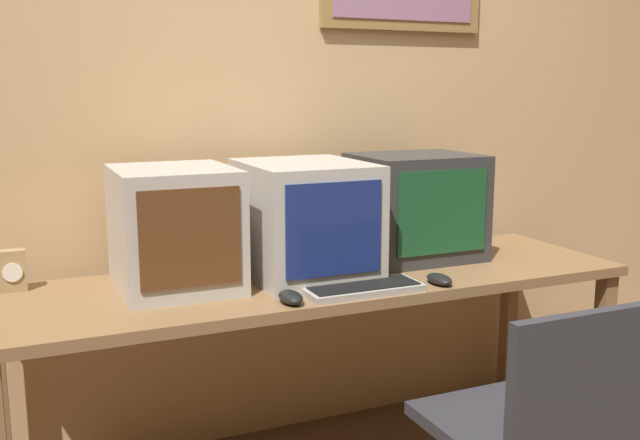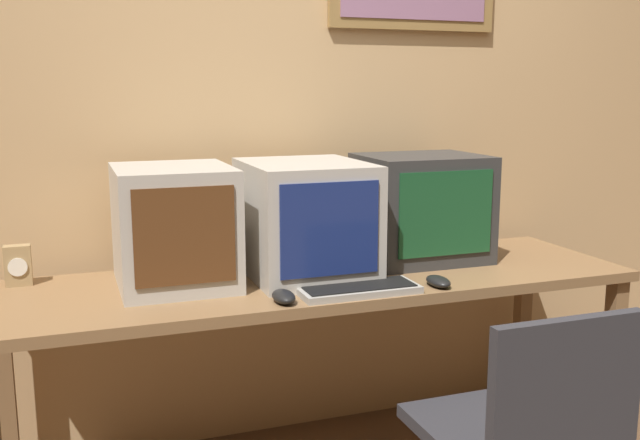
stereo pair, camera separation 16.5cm
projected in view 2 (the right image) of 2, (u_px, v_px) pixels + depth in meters
wall_back at (284, 109)px, 2.76m from camera, size 8.00×0.08×2.60m
desk at (320, 297)px, 2.47m from camera, size 2.18×0.64×0.75m
monitor_left at (174, 226)px, 2.33m from camera, size 0.37×0.43×0.39m
monitor_center at (305, 219)px, 2.45m from camera, size 0.40×0.49×0.39m
monitor_right at (421, 208)px, 2.67m from camera, size 0.45×0.38×0.40m
keyboard_main at (358, 289)px, 2.25m from camera, size 0.38×0.16×0.03m
mouse_near_keyboard at (438, 281)px, 2.33m from camera, size 0.07×0.12×0.03m
mouse_far_corner at (284, 297)px, 2.15m from camera, size 0.07×0.12×0.04m
desk_clock at (18, 265)px, 2.33m from camera, size 0.08×0.05×0.13m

